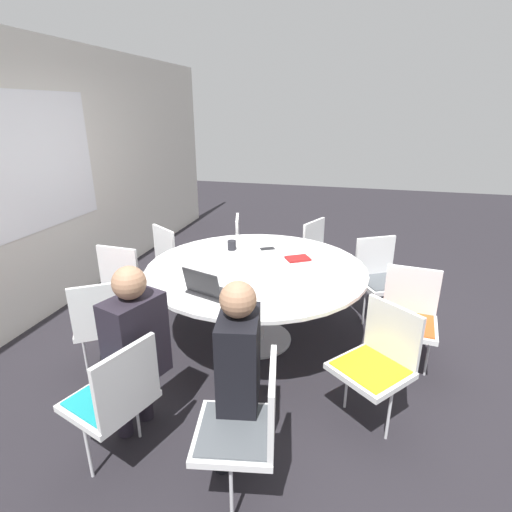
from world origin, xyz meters
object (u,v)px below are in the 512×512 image
object	(u,v)px
chair_4	(380,274)
chair_5	(323,252)
chair_0	(115,394)
cell_phone	(267,249)
chair_7	(175,256)
chair_8	(128,277)
chair_1	(247,423)
chair_3	(409,313)
handbag	(408,332)
spiral_notebook	(298,258)
chair_2	(378,358)
person_1	(236,363)
laptop	(207,288)
person_0	(135,341)
chair_9	(103,319)
coffee_cup	(232,245)
chair_6	(248,245)

from	to	relation	value
chair_4	chair_5	xyz separation A→B (m)	(0.51, 0.62, 0.00)
chair_0	cell_phone	world-z (taller)	chair_0
chair_7	chair_8	size ratio (longest dim) A/B	1.00
chair_1	chair_8	size ratio (longest dim) A/B	1.00
chair_4	chair_3	bearing A→B (deg)	74.94
chair_5	cell_phone	world-z (taller)	chair_5
chair_5	handbag	size ratio (longest dim) A/B	2.34
chair_8	spiral_notebook	size ratio (longest dim) A/B	3.27
chair_7	cell_phone	world-z (taller)	chair_7
chair_4	handbag	bearing A→B (deg)	91.66
chair_7	chair_2	bearing A→B (deg)	0.21
spiral_notebook	chair_4	bearing A→B (deg)	-60.71
chair_7	person_1	bearing A→B (deg)	-21.94
chair_3	cell_phone	xyz separation A→B (m)	(0.56, 1.30, 0.24)
spiral_notebook	handbag	xyz separation A→B (m)	(-0.02, -1.03, -0.61)
chair_0	handbag	world-z (taller)	chair_0
chair_7	laptop	bearing A→B (deg)	-21.35
chair_1	spiral_notebook	size ratio (longest dim) A/B	3.27
chair_4	person_0	world-z (taller)	person_0
chair_9	coffee_cup	bearing A→B (deg)	25.08
chair_9	laptop	xyz separation A→B (m)	(0.15, -0.82, 0.30)
chair_4	chair_8	size ratio (longest dim) A/B	1.00
chair_2	chair_4	distance (m)	1.47
handbag	chair_2	bearing A→B (deg)	162.22
chair_3	chair_5	size ratio (longest dim) A/B	1.00
chair_3	handbag	xyz separation A→B (m)	(0.33, -0.07, -0.36)
chair_0	chair_2	size ratio (longest dim) A/B	1.00
person_1	chair_3	bearing A→B (deg)	-50.78
chair_0	coffee_cup	size ratio (longest dim) A/B	9.07
chair_1	spiral_notebook	distance (m)	1.84
chair_0	chair_1	xyz separation A→B (m)	(-0.02, -0.80, 0.00)
laptop	cell_phone	distance (m)	1.14
chair_9	chair_5	bearing A→B (deg)	18.66
chair_8	cell_phone	world-z (taller)	chair_8
person_0	spiral_notebook	xyz separation A→B (m)	(1.54, -0.77, 0.05)
chair_1	chair_4	size ratio (longest dim) A/B	1.00
chair_8	handbag	bearing A→B (deg)	8.49
chair_0	chair_3	world-z (taller)	same
chair_6	person_0	size ratio (longest dim) A/B	0.71
chair_0	person_0	distance (m)	0.32
chair_0	person_1	bearing A→B (deg)	-54.98
chair_0	chair_5	size ratio (longest dim) A/B	1.00
chair_2	coffee_cup	size ratio (longest dim) A/B	9.07
chair_1	coffee_cup	world-z (taller)	chair_1
chair_4	spiral_notebook	distance (m)	0.91
chair_2	chair_8	size ratio (longest dim) A/B	1.00
chair_6	person_1	distance (m)	2.64
spiral_notebook	coffee_cup	xyz separation A→B (m)	(0.11, 0.67, 0.04)
chair_4	laptop	size ratio (longest dim) A/B	2.24
chair_4	chair_8	bearing A→B (deg)	-13.44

